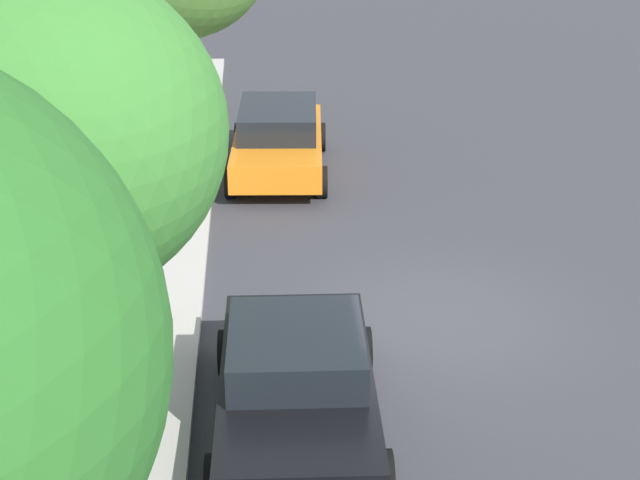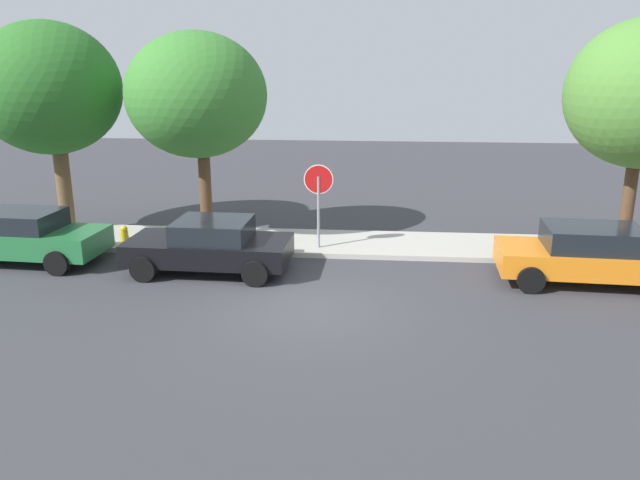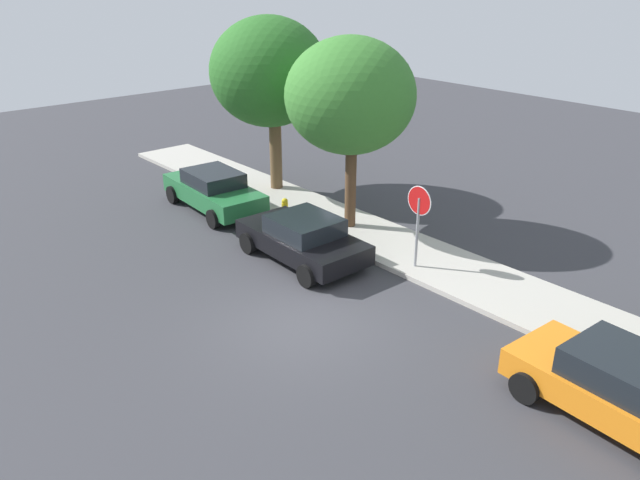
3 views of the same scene
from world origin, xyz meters
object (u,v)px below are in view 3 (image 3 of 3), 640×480
at_px(parked_car_black, 303,238).
at_px(fire_hydrant, 285,208).
at_px(parked_car_orange, 625,388).
at_px(parked_car_green, 214,190).
at_px(street_tree_far, 350,96).
at_px(street_tree_near_corner, 269,73).
at_px(stop_sign, 418,213).

bearing_deg(parked_car_black, fire_hydrant, 150.60).
relative_size(parked_car_orange, fire_hydrant, 5.94).
relative_size(parked_car_green, street_tree_far, 0.74).
distance_m(parked_car_black, street_tree_far, 4.57).
height_order(street_tree_near_corner, fire_hydrant, street_tree_near_corner).
height_order(parked_car_orange, street_tree_near_corner, street_tree_near_corner).
bearing_deg(parked_car_green, fire_hydrant, 30.60).
distance_m(street_tree_near_corner, street_tree_far, 4.54).
height_order(stop_sign, parked_car_green, stop_sign).
distance_m(stop_sign, parked_car_green, 8.08).
bearing_deg(parked_car_green, street_tree_near_corner, 94.23).
height_order(parked_car_orange, street_tree_far, street_tree_far).
height_order(stop_sign, parked_car_black, stop_sign).
height_order(stop_sign, street_tree_near_corner, street_tree_near_corner).
xyz_separation_m(stop_sign, street_tree_near_corner, (-8.05, 1.08, 2.70)).
height_order(parked_car_black, parked_car_orange, parked_car_orange).
bearing_deg(parked_car_green, stop_sign, 11.69).
bearing_deg(parked_car_black, parked_car_green, 176.59).
relative_size(stop_sign, parked_car_green, 0.55).
height_order(parked_car_black, fire_hydrant, parked_car_black).
height_order(stop_sign, fire_hydrant, stop_sign).
distance_m(parked_car_green, street_tree_far, 6.08).
xyz_separation_m(parked_car_black, street_tree_near_corner, (-5.44, 3.02, 3.74)).
relative_size(street_tree_near_corner, fire_hydrant, 8.94).
relative_size(stop_sign, parked_car_orange, 0.59).
xyz_separation_m(parked_car_green, street_tree_near_corner, (-0.20, 2.71, 3.71)).
height_order(street_tree_near_corner, street_tree_far, street_tree_near_corner).
distance_m(parked_car_green, street_tree_near_corner, 4.60).
xyz_separation_m(parked_car_orange, street_tree_near_corner, (-14.79, 3.05, 3.70)).
height_order(stop_sign, street_tree_far, street_tree_far).
xyz_separation_m(stop_sign, parked_car_orange, (6.73, -1.97, -0.99)).
xyz_separation_m(stop_sign, fire_hydrant, (-5.56, -0.27, -1.37)).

